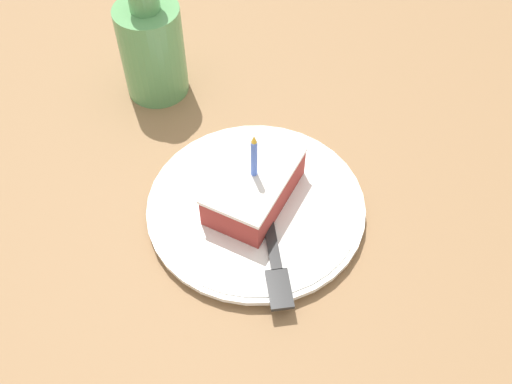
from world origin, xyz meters
The scene contains 5 objects.
ground_plane centered at (0.00, 0.00, -0.02)m, with size 2.40×2.40×0.04m.
plate centered at (-0.03, -0.03, 0.01)m, with size 0.25×0.25×0.02m.
cake_slice centered at (-0.03, -0.02, 0.04)m, with size 0.07×0.12×0.10m.
fork centered at (0.02, -0.08, 0.02)m, with size 0.11×0.15×0.00m.
bottle centered at (-0.24, 0.10, 0.07)m, with size 0.08×0.08×0.17m.
Camera 1 is at (0.16, -0.38, 0.56)m, focal length 42.00 mm.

